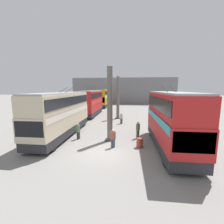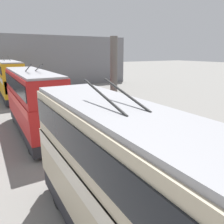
{
  "view_description": "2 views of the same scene",
  "coord_description": "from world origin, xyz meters",
  "px_view_note": "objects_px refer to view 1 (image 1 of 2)",
  "views": [
    {
      "loc": [
        -11.48,
        -1.81,
        5.18
      ],
      "look_at": [
        8.21,
        0.33,
        2.15
      ],
      "focal_mm": 24.0,
      "sensor_mm": 36.0,
      "label": 1
    },
    {
      "loc": [
        0.55,
        8.55,
        6.26
      ],
      "look_at": [
        12.8,
        1.32,
        2.32
      ],
      "focal_mm": 35.0,
      "sensor_mm": 36.0,
      "label": 2
    }
  ],
  "objects_px": {
    "person_by_right_row": "(78,131)",
    "person_aisle_foreground": "(113,138)",
    "person_aisle_midway": "(121,118)",
    "bus_left_near": "(171,117)",
    "bus_right_mid": "(92,101)",
    "bus_right_far": "(104,97)",
    "oil_drum": "(140,143)",
    "bus_right_near": "(62,111)",
    "person_by_left_row": "(138,129)"
  },
  "relations": [
    {
      "from": "person_by_left_row",
      "to": "person_aisle_midway",
      "type": "distance_m",
      "value": 6.93
    },
    {
      "from": "bus_left_near",
      "to": "person_by_right_row",
      "type": "distance_m",
      "value": 9.11
    },
    {
      "from": "bus_right_near",
      "to": "person_aisle_midway",
      "type": "height_order",
      "value": "bus_right_near"
    },
    {
      "from": "bus_right_mid",
      "to": "person_aisle_midway",
      "type": "distance_m",
      "value": 9.6
    },
    {
      "from": "person_aisle_foreground",
      "to": "oil_drum",
      "type": "xyz_separation_m",
      "value": [
        0.29,
        -2.38,
        -0.46
      ]
    },
    {
      "from": "bus_left_near",
      "to": "bus_right_mid",
      "type": "xyz_separation_m",
      "value": [
        16.07,
        10.92,
        -0.03
      ]
    },
    {
      "from": "bus_left_near",
      "to": "bus_right_mid",
      "type": "relative_size",
      "value": 0.92
    },
    {
      "from": "person_by_right_row",
      "to": "person_aisle_foreground",
      "type": "distance_m",
      "value": 4.26
    },
    {
      "from": "bus_right_far",
      "to": "person_by_left_row",
      "type": "relative_size",
      "value": 5.78
    },
    {
      "from": "person_by_right_row",
      "to": "person_aisle_midway",
      "type": "relative_size",
      "value": 0.98
    },
    {
      "from": "person_by_right_row",
      "to": "person_aisle_midway",
      "type": "distance_m",
      "value": 8.65
    },
    {
      "from": "bus_left_near",
      "to": "person_by_right_row",
      "type": "xyz_separation_m",
      "value": [
        1.47,
        8.78,
        -1.92
      ]
    },
    {
      "from": "oil_drum",
      "to": "person_aisle_midway",
      "type": "bearing_deg",
      "value": 12.71
    },
    {
      "from": "person_aisle_midway",
      "to": "oil_drum",
      "type": "bearing_deg",
      "value": 27.16
    },
    {
      "from": "bus_right_far",
      "to": "bus_right_mid",
      "type": "bearing_deg",
      "value": -180.0
    },
    {
      "from": "person_by_right_row",
      "to": "person_aisle_foreground",
      "type": "height_order",
      "value": "person_by_right_row"
    },
    {
      "from": "bus_right_far",
      "to": "oil_drum",
      "type": "distance_m",
      "value": 32.06
    },
    {
      "from": "bus_left_near",
      "to": "person_by_left_row",
      "type": "bearing_deg",
      "value": 46.58
    },
    {
      "from": "bus_right_far",
      "to": "person_aisle_foreground",
      "type": "bearing_deg",
      "value": -169.14
    },
    {
      "from": "bus_right_near",
      "to": "bus_right_far",
      "type": "relative_size",
      "value": 1.09
    },
    {
      "from": "bus_right_far",
      "to": "person_aisle_foreground",
      "type": "height_order",
      "value": "bus_right_far"
    },
    {
      "from": "bus_right_mid",
      "to": "person_aisle_midway",
      "type": "bearing_deg",
      "value": -138.12
    },
    {
      "from": "bus_right_mid",
      "to": "oil_drum",
      "type": "height_order",
      "value": "bus_right_mid"
    },
    {
      "from": "bus_right_mid",
      "to": "bus_right_far",
      "type": "height_order",
      "value": "bus_right_far"
    },
    {
      "from": "bus_right_far",
      "to": "person_aisle_foreground",
      "type": "distance_m",
      "value": 31.77
    },
    {
      "from": "bus_right_far",
      "to": "person_by_left_row",
      "type": "bearing_deg",
      "value": -163.59
    },
    {
      "from": "oil_drum",
      "to": "bus_right_near",
      "type": "bearing_deg",
      "value": 72.24
    },
    {
      "from": "person_aisle_foreground",
      "to": "person_by_right_row",
      "type": "bearing_deg",
      "value": -149.23
    },
    {
      "from": "person_by_right_row",
      "to": "person_aisle_foreground",
      "type": "relative_size",
      "value": 1.0
    },
    {
      "from": "bus_left_near",
      "to": "bus_right_far",
      "type": "height_order",
      "value": "bus_right_far"
    },
    {
      "from": "bus_right_near",
      "to": "oil_drum",
      "type": "distance_m",
      "value": 9.07
    },
    {
      "from": "bus_left_near",
      "to": "oil_drum",
      "type": "distance_m",
      "value": 3.51
    },
    {
      "from": "oil_drum",
      "to": "person_by_left_row",
      "type": "bearing_deg",
      "value": 0.33
    },
    {
      "from": "bus_right_far",
      "to": "person_by_left_row",
      "type": "distance_m",
      "value": 29.57
    },
    {
      "from": "person_by_left_row",
      "to": "oil_drum",
      "type": "height_order",
      "value": "person_by_left_row"
    },
    {
      "from": "bus_right_mid",
      "to": "person_aisle_foreground",
      "type": "xyz_separation_m",
      "value": [
        -16.47,
        -5.97,
        -1.9
      ]
    },
    {
      "from": "person_by_right_row",
      "to": "person_by_left_row",
      "type": "height_order",
      "value": "person_by_left_row"
    },
    {
      "from": "bus_right_mid",
      "to": "oil_drum",
      "type": "relative_size",
      "value": 12.34
    },
    {
      "from": "person_aisle_foreground",
      "to": "person_aisle_midway",
      "type": "bearing_deg",
      "value": 144.83
    },
    {
      "from": "person_aisle_foreground",
      "to": "bus_right_far",
      "type": "bearing_deg",
      "value": 157.6
    },
    {
      "from": "person_aisle_midway",
      "to": "oil_drum",
      "type": "distance_m",
      "value": 9.4
    },
    {
      "from": "bus_right_mid",
      "to": "bus_right_far",
      "type": "xyz_separation_m",
      "value": [
        14.68,
        0.0,
        0.11
      ]
    },
    {
      "from": "bus_left_near",
      "to": "person_aisle_foreground",
      "type": "distance_m",
      "value": 5.32
    },
    {
      "from": "bus_right_near",
      "to": "person_aisle_foreground",
      "type": "relative_size",
      "value": 6.84
    },
    {
      "from": "person_by_left_row",
      "to": "person_aisle_foreground",
      "type": "relative_size",
      "value": 1.09
    },
    {
      "from": "person_by_right_row",
      "to": "oil_drum",
      "type": "xyz_separation_m",
      "value": [
        -1.57,
        -6.21,
        -0.46
      ]
    },
    {
      "from": "bus_right_near",
      "to": "bus_right_far",
      "type": "bearing_deg",
      "value": 0.0
    },
    {
      "from": "person_by_right_row",
      "to": "person_by_left_row",
      "type": "xyz_separation_m",
      "value": [
        0.97,
        -6.2,
        0.09
      ]
    },
    {
      "from": "person_by_left_row",
      "to": "oil_drum",
      "type": "relative_size",
      "value": 2.15
    },
    {
      "from": "person_by_left_row",
      "to": "bus_right_mid",
      "type": "bearing_deg",
      "value": 152.16
    }
  ]
}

